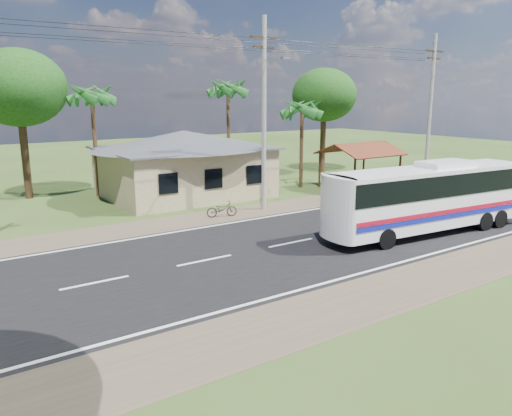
{
  "coord_description": "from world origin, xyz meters",
  "views": [
    {
      "loc": [
        -13.7,
        -17.39,
        6.65
      ],
      "look_at": [
        -1.27,
        1.0,
        1.64
      ],
      "focal_mm": 35.0,
      "sensor_mm": 36.0,
      "label": 1
    }
  ],
  "objects": [
    {
      "name": "utility_poles",
      "position": [
        2.67,
        6.49,
        5.77
      ],
      "size": [
        32.8,
        2.22,
        11.0
      ],
      "color": "#9E9E99",
      "rests_on": "ground"
    },
    {
      "name": "concrete_barrier",
      "position": [
        12.0,
        5.6,
        0.45
      ],
      "size": [
        7.0,
        0.3,
        0.9
      ],
      "primitive_type": "cube",
      "color": "#9E9E99",
      "rests_on": "ground"
    },
    {
      "name": "road",
      "position": [
        0.0,
        0.0,
        0.01
      ],
      "size": [
        120.0,
        16.0,
        0.03
      ],
      "color": "black",
      "rests_on": "ground"
    },
    {
      "name": "palm_mid",
      "position": [
        6.0,
        15.5,
        7.16
      ],
      "size": [
        2.8,
        2.8,
        8.2
      ],
      "color": "#47301E",
      "rests_on": "ground"
    },
    {
      "name": "palm_near",
      "position": [
        9.5,
        11.0,
        5.71
      ],
      "size": [
        2.8,
        2.8,
        6.7
      ],
      "color": "#47301E",
      "rests_on": "ground"
    },
    {
      "name": "tree_behind_shed",
      "position": [
        16.0,
        16.0,
        6.68
      ],
      "size": [
        5.6,
        5.6,
        9.02
      ],
      "color": "#47301E",
      "rests_on": "ground"
    },
    {
      "name": "person",
      "position": [
        8.22,
        6.08,
        0.94
      ],
      "size": [
        0.81,
        0.69,
        1.88
      ],
      "primitive_type": "imported",
      "rotation": [
        0.0,
        0.0,
        2.73
      ],
      "color": "navy",
      "rests_on": "ground"
    },
    {
      "name": "palm_far",
      "position": [
        -4.0,
        16.0,
        6.68
      ],
      "size": [
        2.8,
        2.8,
        7.7
      ],
      "color": "#47301E",
      "rests_on": "ground"
    },
    {
      "name": "motorcycle",
      "position": [
        -0.05,
        6.23,
        0.45
      ],
      "size": [
        1.82,
        1.07,
        0.9
      ],
      "primitive_type": "imported",
      "rotation": [
        0.0,
        0.0,
        1.28
      ],
      "color": "black",
      "rests_on": "ground"
    },
    {
      "name": "ground",
      "position": [
        0.0,
        0.0,
        0.0
      ],
      "size": [
        120.0,
        120.0,
        0.0
      ],
      "primitive_type": "plane",
      "color": "#2D4016",
      "rests_on": "ground"
    },
    {
      "name": "waiting_shed",
      "position": [
        13.0,
        8.5,
        2.73
      ],
      "size": [
        5.2,
        4.48,
        3.35
      ],
      "color": "#362113",
      "rests_on": "ground"
    },
    {
      "name": "coach_bus",
      "position": [
        6.76,
        -2.34,
        2.01
      ],
      "size": [
        11.51,
        3.46,
        3.52
      ],
      "rotation": [
        0.0,
        0.0,
        -0.09
      ],
      "color": "white",
      "rests_on": "ground"
    },
    {
      "name": "tree_behind_house",
      "position": [
        -8.0,
        18.0,
        7.12
      ],
      "size": [
        6.0,
        6.0,
        9.61
      ],
      "color": "#47301E",
      "rests_on": "ground"
    },
    {
      "name": "house",
      "position": [
        1.0,
        13.0,
        2.64
      ],
      "size": [
        12.4,
        10.0,
        5.0
      ],
      "color": "tan",
      "rests_on": "ground"
    }
  ]
}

